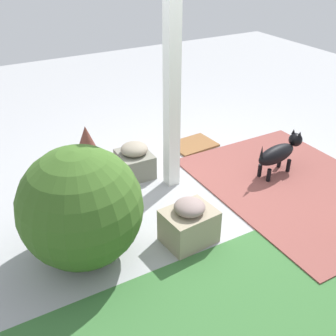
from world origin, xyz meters
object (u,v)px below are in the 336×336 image
(stone_planter_mid, at_px, (189,223))
(terracotta_pot_spiky, at_px, (87,149))
(doormat, at_px, (193,145))
(porch_pillar, at_px, (172,78))
(dog, at_px, (279,153))
(round_shrub, at_px, (81,207))
(stone_planter_nearest, at_px, (135,160))

(stone_planter_mid, bearing_deg, terracotta_pot_spiky, -78.76)
(doormat, bearing_deg, porch_pillar, 42.70)
(dog, bearing_deg, round_shrub, 5.63)
(stone_planter_mid, height_order, round_shrub, round_shrub)
(stone_planter_mid, xyz_separation_m, dog, (-1.56, -0.52, 0.08))
(dog, height_order, doormat, dog)
(terracotta_pot_spiky, xyz_separation_m, dog, (-1.91, 1.22, 0.02))
(doormat, bearing_deg, terracotta_pot_spiky, -4.52)
(round_shrub, height_order, terracotta_pot_spiky, round_shrub)
(terracotta_pot_spiky, relative_size, doormat, 0.97)
(round_shrub, relative_size, terracotta_pot_spiky, 1.88)
(stone_planter_mid, distance_m, doormat, 1.97)
(porch_pillar, relative_size, stone_planter_nearest, 5.60)
(round_shrub, distance_m, terracotta_pot_spiky, 1.59)
(stone_planter_mid, xyz_separation_m, terracotta_pot_spiky, (0.35, -1.74, 0.07))
(dog, relative_size, doormat, 1.23)
(porch_pillar, xyz_separation_m, stone_planter_mid, (0.37, 0.96, -1.04))
(stone_planter_mid, bearing_deg, stone_planter_nearest, -93.58)
(porch_pillar, xyz_separation_m, doormat, (-0.72, -0.67, -1.23))
(round_shrub, distance_m, dog, 2.49)
(stone_planter_mid, relative_size, dog, 0.69)
(terracotta_pot_spiky, distance_m, dog, 2.27)
(porch_pillar, bearing_deg, dog, 159.65)
(doormat, bearing_deg, stone_planter_mid, 56.24)
(round_shrub, relative_size, dog, 1.48)
(round_shrub, relative_size, doormat, 1.83)
(porch_pillar, xyz_separation_m, dog, (-1.19, 0.44, -0.96))
(porch_pillar, height_order, terracotta_pot_spiky, porch_pillar)
(doormat, bearing_deg, stone_planter_nearest, 16.25)
(round_shrub, distance_m, doormat, 2.46)
(stone_planter_mid, xyz_separation_m, doormat, (-1.09, -1.63, -0.19))
(porch_pillar, relative_size, dog, 3.47)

